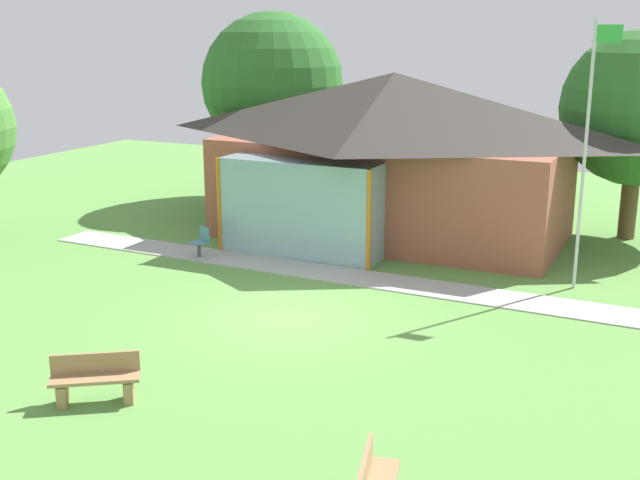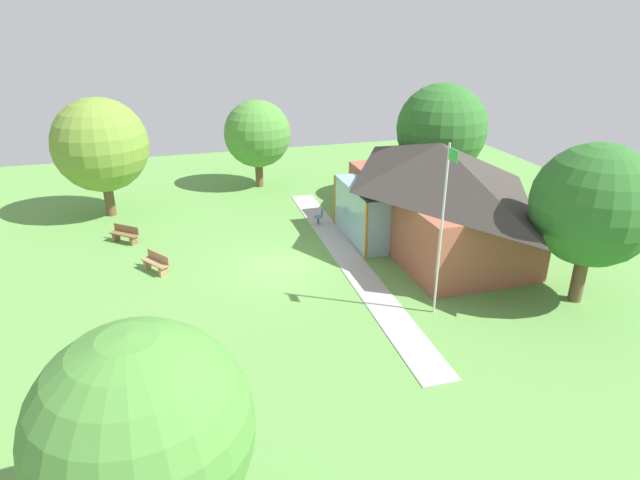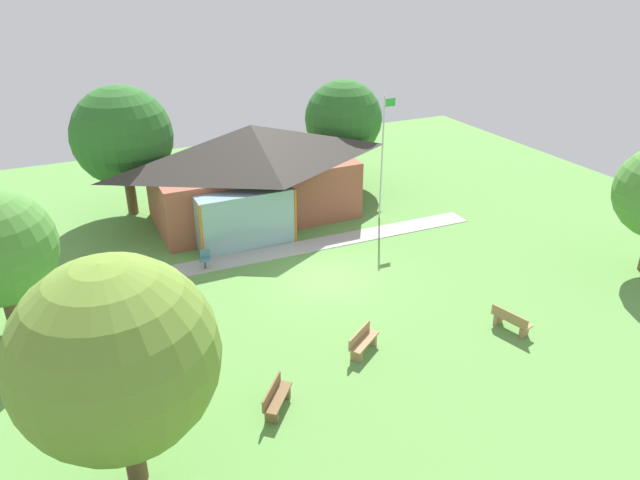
{
  "view_description": "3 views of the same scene",
  "coord_description": "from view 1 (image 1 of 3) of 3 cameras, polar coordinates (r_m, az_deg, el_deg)",
  "views": [
    {
      "loc": [
        7.74,
        -14.94,
        6.21
      ],
      "look_at": [
        -0.07,
        1.68,
        1.35
      ],
      "focal_mm": 44.99,
      "sensor_mm": 36.0,
      "label": 1
    },
    {
      "loc": [
        20.98,
        -4.27,
        10.43
      ],
      "look_at": [
        -0.1,
        1.94,
        1.04
      ],
      "focal_mm": 30.07,
      "sensor_mm": 36.0,
      "label": 2
    },
    {
      "loc": [
        -9.51,
        -19.65,
        12.36
      ],
      "look_at": [
        0.37,
        1.46,
        1.15
      ],
      "focal_mm": 32.71,
      "sensor_mm": 36.0,
      "label": 3
    }
  ],
  "objects": [
    {
      "name": "footpath",
      "position": [
        20.72,
        2.02,
        -2.58
      ],
      "size": [
        18.74,
        1.74,
        0.03
      ],
      "primitive_type": "cube",
      "rotation": [
        0.0,
        0.0,
        -0.02
      ],
      "color": "#ADADA8",
      "rests_on": "ground_plane"
    },
    {
      "name": "ground_plane",
      "position": [
        17.93,
        -2.1,
        -5.44
      ],
      "size": [
        44.0,
        44.0,
        0.0
      ],
      "primitive_type": "plane",
      "color": "#609947"
    },
    {
      "name": "patio_chair_west",
      "position": [
        22.59,
        -8.47,
        -0.2
      ],
      "size": [
        0.58,
        0.58,
        0.86
      ],
      "rotation": [
        0.0,
        0.0,
        2.71
      ],
      "color": "teal",
      "rests_on": "ground_plane"
    },
    {
      "name": "tree_behind_pavilion_left",
      "position": [
        29.56,
        -3.39,
        11.01
      ],
      "size": [
        5.13,
        5.13,
        6.83
      ],
      "color": "brown",
      "rests_on": "ground_plane"
    },
    {
      "name": "bench_front_center",
      "position": [
        14.39,
        -15.69,
        -9.57
      ],
      "size": [
        1.49,
        1.2,
        0.84
      ],
      "rotation": [
        0.0,
        0.0,
        3.74
      ],
      "color": "#9E7A51",
      "rests_on": "ground_plane"
    },
    {
      "name": "tree_behind_pavilion_right",
      "position": [
        25.62,
        21.71,
        8.67
      ],
      "size": [
        4.56,
        4.56,
        6.22
      ],
      "color": "brown",
      "rests_on": "ground_plane"
    },
    {
      "name": "pavilion",
      "position": [
        24.33,
        4.91,
        6.19
      ],
      "size": [
        11.16,
        6.99,
        4.95
      ],
      "color": "#A35642",
      "rests_on": "ground_plane"
    },
    {
      "name": "flagpole",
      "position": [
        20.04,
        18.46,
        6.36
      ],
      "size": [
        0.64,
        0.08,
        6.44
      ],
      "color": "silver",
      "rests_on": "ground_plane"
    }
  ]
}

